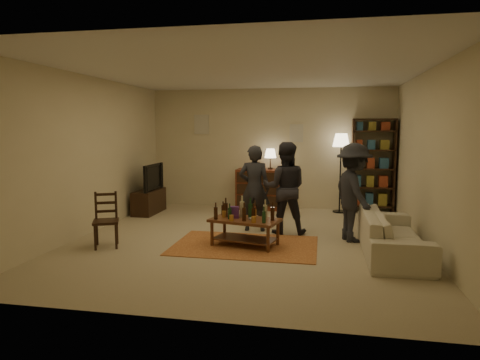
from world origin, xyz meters
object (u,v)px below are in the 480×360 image
(person_right, at_px, (285,188))
(sofa, at_px, (392,234))
(coffee_table, at_px, (244,221))
(dining_chair, at_px, (106,218))
(bookshelf, at_px, (373,165))
(tv_stand, at_px, (149,195))
(floor_lamp, at_px, (341,146))
(person_left, at_px, (254,188))
(dresser, at_px, (259,188))
(person_by_sofa, at_px, (354,192))

(person_right, bearing_deg, sofa, 144.43)
(coffee_table, distance_m, dining_chair, 2.13)
(dining_chair, distance_m, bookshelf, 5.62)
(tv_stand, distance_m, floor_lamp, 4.24)
(floor_lamp, distance_m, person_right, 2.40)
(bookshelf, xyz_separation_m, person_left, (-2.23, -2.11, -0.27))
(tv_stand, distance_m, person_right, 3.27)
(dining_chair, bearing_deg, tv_stand, 74.16)
(sofa, bearing_deg, floor_lamp, 11.67)
(dresser, bearing_deg, floor_lamp, -2.06)
(dining_chair, bearing_deg, coffee_table, -12.80)
(coffee_table, distance_m, person_by_sofa, 1.82)
(tv_stand, bearing_deg, dresser, 22.07)
(person_right, bearing_deg, floor_lamp, -120.83)
(floor_lamp, bearing_deg, coffee_table, -117.21)
(tv_stand, distance_m, person_by_sofa, 4.42)
(dining_chair, height_order, person_right, person_right)
(person_by_sofa, bearing_deg, dresser, 17.53)
(bookshelf, height_order, person_left, bookshelf)
(coffee_table, distance_m, person_left, 1.09)
(dresser, height_order, person_by_sofa, person_by_sofa)
(floor_lamp, distance_m, sofa, 3.32)
(coffee_table, bearing_deg, floor_lamp, 62.79)
(tv_stand, height_order, dresser, dresser)
(dining_chair, bearing_deg, sofa, -19.29)
(dining_chair, height_order, floor_lamp, floor_lamp)
(person_right, bearing_deg, dresser, -75.54)
(tv_stand, xyz_separation_m, sofa, (4.64, -2.20, -0.08))
(tv_stand, distance_m, sofa, 5.14)
(bookshelf, bearing_deg, floor_lamp, -169.11)
(bookshelf, xyz_separation_m, sofa, (-0.05, -3.18, -0.73))
(dining_chair, height_order, person_by_sofa, person_by_sofa)
(bookshelf, height_order, floor_lamp, bookshelf)
(person_left, bearing_deg, person_right, 166.94)
(floor_lamp, height_order, sofa, floor_lamp)
(coffee_table, height_order, person_by_sofa, person_by_sofa)
(bookshelf, distance_m, sofa, 3.26)
(coffee_table, height_order, person_right, person_right)
(dining_chair, xyz_separation_m, person_right, (2.62, 1.35, 0.35))
(coffee_table, bearing_deg, person_right, 60.01)
(sofa, xyz_separation_m, person_left, (-2.18, 1.07, 0.46))
(person_right, bearing_deg, person_left, -15.09)
(sofa, distance_m, person_by_sofa, 0.98)
(sofa, bearing_deg, dresser, 37.54)
(person_left, xyz_separation_m, person_by_sofa, (1.67, -0.40, 0.03))
(bookshelf, relative_size, person_left, 1.33)
(tv_stand, bearing_deg, person_by_sofa, -20.30)
(dresser, bearing_deg, dining_chair, -118.09)
(bookshelf, height_order, person_by_sofa, bookshelf)
(person_by_sofa, bearing_deg, person_right, 55.00)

